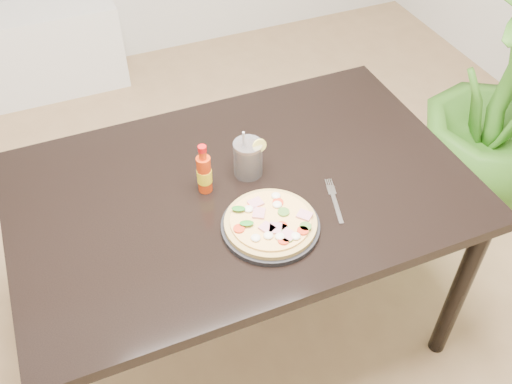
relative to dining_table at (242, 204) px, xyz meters
name	(u,v)px	position (x,y,z in m)	size (l,w,h in m)	color
floor	(272,333)	(0.08, -0.09, -0.67)	(4.50, 4.50, 0.00)	#9E7A51
dining_table	(242,204)	(0.00, 0.00, 0.00)	(1.40, 0.90, 0.75)	black
plate	(270,226)	(0.01, -0.20, 0.09)	(0.28, 0.28, 0.02)	black
pizza	(271,222)	(0.01, -0.20, 0.11)	(0.26, 0.26, 0.03)	tan
hot_sauce_bottle	(204,173)	(-0.11, 0.03, 0.15)	(0.05, 0.05, 0.17)	red
cola_cup	(248,159)	(0.04, 0.05, 0.14)	(0.10, 0.09, 0.18)	black
fork	(334,199)	(0.23, -0.17, 0.09)	(0.07, 0.19, 0.00)	silver
houseplant	(505,100)	(1.29, 0.24, -0.11)	(0.63, 0.63, 1.12)	#346D1D
plant_pot	(476,178)	(1.29, 0.24, -0.56)	(0.28, 0.28, 0.22)	brown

